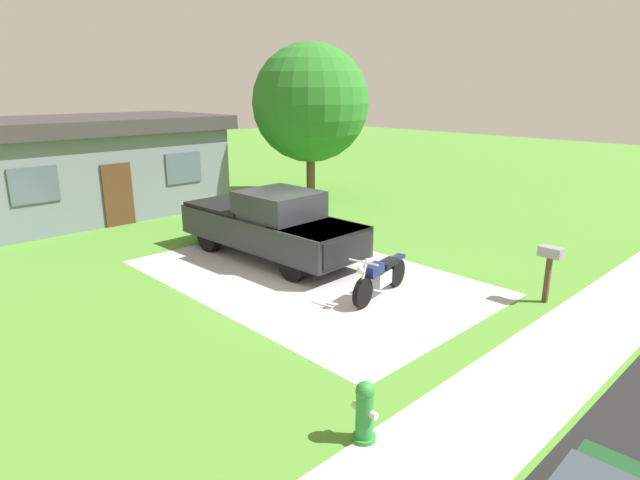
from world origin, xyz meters
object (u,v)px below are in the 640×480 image
Objects in this scene: motorcycle at (380,277)px; pickup_truck at (269,223)px; shade_tree at (310,103)px; mailbox at (550,260)px; neighbor_house at (86,165)px; fire_hydrant at (365,412)px.

pickup_truck reaches higher than motorcycle.
motorcycle is 0.35× the size of shade_tree.
pickup_truck is at bearing -141.09° from shade_tree.
shade_tree is (6.41, 5.17, 2.95)m from pickup_truck.
motorcycle is at bearing 130.82° from mailbox.
neighbor_house reaches higher than pickup_truck.
mailbox reaches higher than motorcycle.
pickup_truck is 4.52× the size of mailbox.
fire_hydrant is 16.50m from shade_tree.
fire_hydrant is (-4.04, -3.09, -0.05)m from motorcycle.
motorcycle is 4.02m from pickup_truck.
mailbox is at bearing -108.97° from shade_tree.
pickup_truck is 7.11m from mailbox.
motorcycle is at bearing -125.10° from shade_tree.
mailbox reaches higher than fire_hydrant.
shade_tree reaches higher than neighbor_house.
shade_tree is (4.09, 11.90, 2.92)m from mailbox.
pickup_truck reaches higher than fire_hydrant.
shade_tree is at bearing 49.46° from fire_hydrant.
neighbor_house is (-3.78, 15.48, 0.81)m from mailbox.
neighbor_house is at bearing 155.52° from shade_tree.
shade_tree is (10.49, 12.26, 3.47)m from fire_hydrant.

